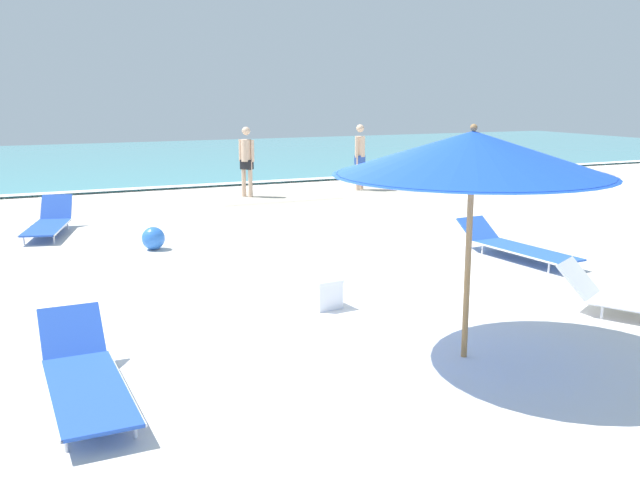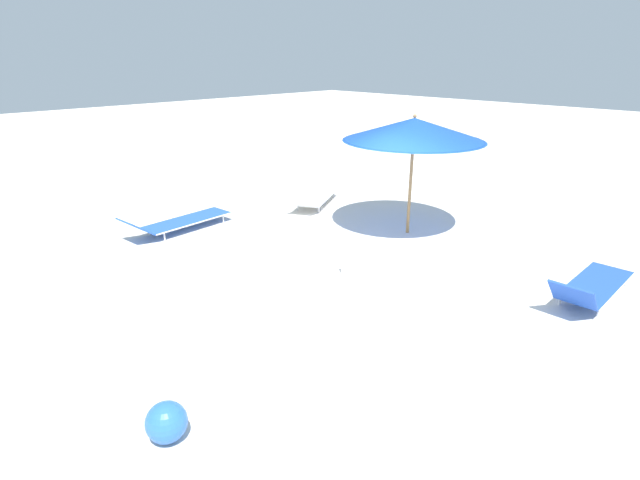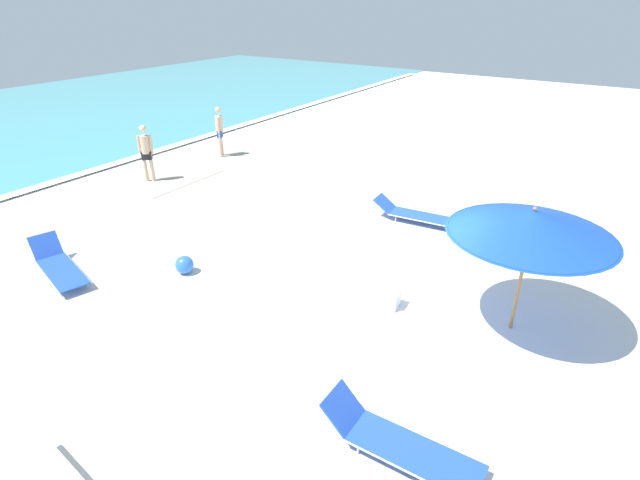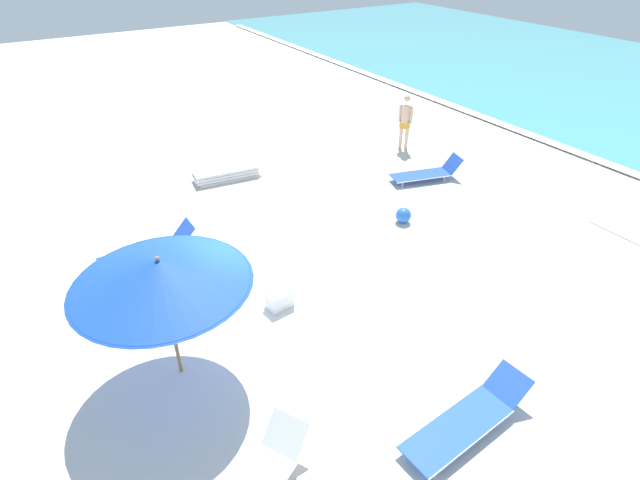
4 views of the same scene
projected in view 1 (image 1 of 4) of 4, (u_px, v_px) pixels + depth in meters
The scene contains 10 objects.
ground_plane at pixel (297, 318), 8.68m from camera, with size 60.00×60.00×0.16m.
ocean_water at pixel (86, 161), 27.20m from camera, with size 60.00×18.46×0.07m.
beach_umbrella at pixel (473, 154), 6.79m from camera, with size 2.69×2.69×2.33m.
sun_lounger_beside_umbrella at pixel (84, 376), 6.15m from camera, with size 0.65×2.11×0.58m.
sun_lounger_near_water_left at pixel (516, 246), 11.40m from camera, with size 0.78×2.34×0.51m.
sun_lounger_near_water_right at pixel (49, 223), 13.32m from camera, with size 1.12×2.11×0.63m.
beachgoer_wading_adult at pixel (360, 153), 19.21m from camera, with size 0.39×0.32×1.76m.
beachgoer_shoreline_child at pixel (247, 157), 17.94m from camera, with size 0.32×0.38×1.76m.
beach_ball at pixel (153, 238), 12.04m from camera, with size 0.39×0.39×0.39m.
cooler_box at pixel (321, 291), 8.87m from camera, with size 0.40×0.53×0.37m.
Camera 1 is at (-3.19, -7.66, 2.63)m, focal length 40.00 mm.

